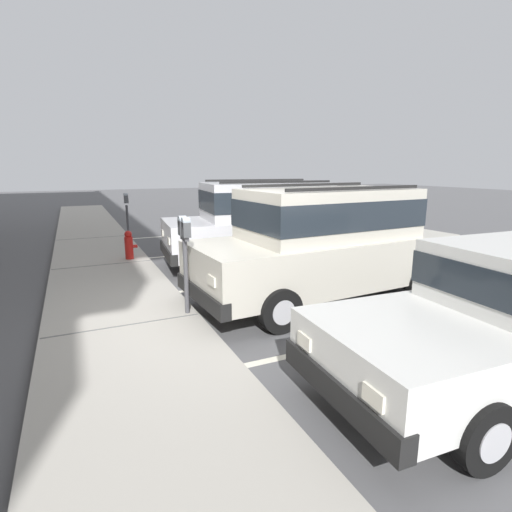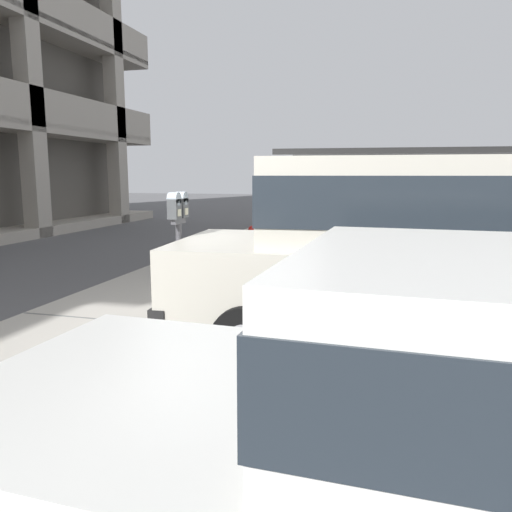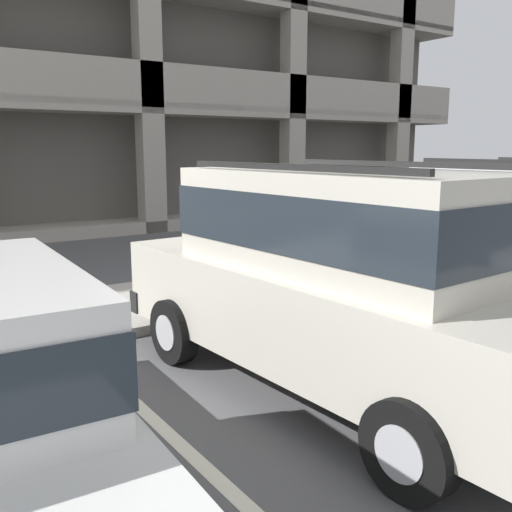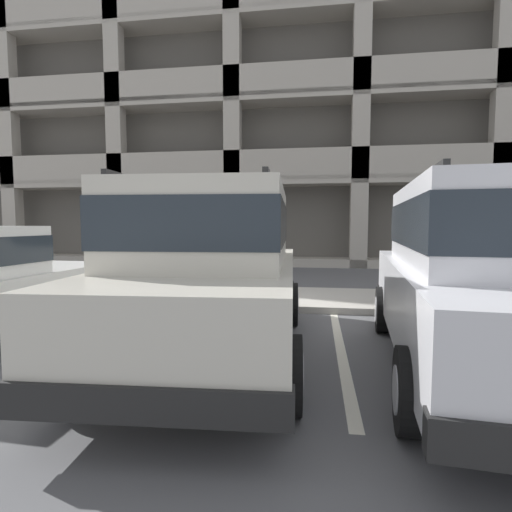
{
  "view_description": "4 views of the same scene",
  "coord_description": "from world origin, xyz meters",
  "views": [
    {
      "loc": [
        -5.63,
        1.83,
        2.33
      ],
      "look_at": [
        0.49,
        -0.99,
        0.83
      ],
      "focal_mm": 28.0,
      "sensor_mm": 36.0,
      "label": 1
    },
    {
      "loc": [
        -5.03,
        -1.92,
        1.81
      ],
      "look_at": [
        0.48,
        -0.46,
        0.88
      ],
      "focal_mm": 35.0,
      "sensor_mm": 36.0,
      "label": 2
    },
    {
      "loc": [
        -3.32,
        -5.78,
        2.16
      ],
      "look_at": [
        0.12,
        -0.74,
        1.0
      ],
      "focal_mm": 40.0,
      "sensor_mm": 36.0,
      "label": 3
    },
    {
      "loc": [
        1.28,
        -6.73,
        1.56
      ],
      "look_at": [
        0.36,
        -0.61,
        1.07
      ],
      "focal_mm": 28.0,
      "sensor_mm": 36.0,
      "label": 4
    }
  ],
  "objects": [
    {
      "name": "silver_suv",
      "position": [
        0.1,
        -2.16,
        1.09
      ],
      "size": [
        2.21,
        4.88,
        2.03
      ],
      "rotation": [
        0.0,
        0.0,
        0.06
      ],
      "color": "beige",
      "rests_on": "ground_plane"
    },
    {
      "name": "parking_meter_far",
      "position": [
        6.53,
        0.38,
        1.09
      ],
      "size": [
        0.15,
        0.12,
        1.48
      ],
      "color": "#47474C",
      "rests_on": "sidewalk"
    },
    {
      "name": "parking_stall_lines",
      "position": [
        1.6,
        -1.4,
        0.0
      ],
      "size": [
        12.92,
        4.8,
        0.01
      ],
      "color": "silver",
      "rests_on": "ground_plane"
    },
    {
      "name": "parking_meter_near",
      "position": [
        0.13,
        0.35,
        1.24
      ],
      "size": [
        0.35,
        0.12,
        1.5
      ],
      "color": "#47474C",
      "rests_on": "sidewalk"
    },
    {
      "name": "ground_plane",
      "position": [
        0.0,
        0.0,
        -0.05
      ],
      "size": [
        80.0,
        80.0,
        0.1
      ],
      "color": "#565659"
    },
    {
      "name": "sidewalk",
      "position": [
        0.0,
        1.3,
        0.06
      ],
      "size": [
        40.0,
        2.2,
        0.12
      ],
      "color": "#ADA89E",
      "rests_on": "ground_plane"
    },
    {
      "name": "fire_hydrant",
      "position": [
        4.4,
        0.65,
        0.46
      ],
      "size": [
        0.3,
        0.3,
        0.7
      ],
      "color": "red",
      "rests_on": "sidewalk"
    }
  ]
}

